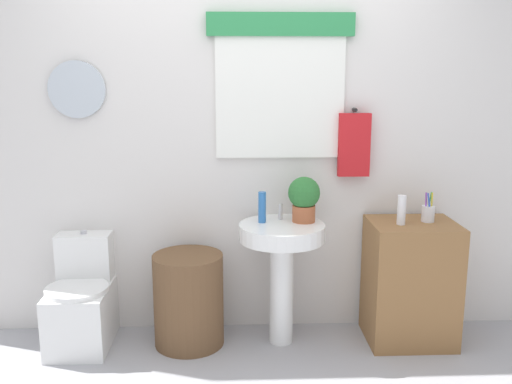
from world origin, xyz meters
TOP-DOWN VIEW (x-y plane):
  - back_wall at (0.00, 1.15)m, footprint 4.40×0.18m
  - toilet at (-1.01, 0.88)m, footprint 0.38×0.51m
  - laundry_hamper at (-0.34, 0.85)m, footprint 0.44×0.44m
  - pedestal_sink at (0.24, 0.85)m, footprint 0.53×0.53m
  - faucet at (0.24, 0.97)m, footprint 0.03×0.03m
  - wooden_cabinet at (1.06, 0.85)m, footprint 0.53×0.44m
  - soap_bottle at (0.12, 0.90)m, footprint 0.05×0.05m
  - potted_plant at (0.38, 0.91)m, footprint 0.20×0.20m
  - lotion_bottle at (0.97, 0.81)m, footprint 0.05×0.05m
  - toothbrush_cup at (1.15, 0.87)m, footprint 0.08×0.08m

SIDE VIEW (x-z plane):
  - toilet at x=-1.01m, z-range -0.08..0.62m
  - laundry_hamper at x=-0.34m, z-range 0.00..0.59m
  - wooden_cabinet at x=1.06m, z-range 0.00..0.78m
  - pedestal_sink at x=0.24m, z-range 0.20..0.98m
  - faucet at x=0.24m, z-range 0.78..0.88m
  - toothbrush_cup at x=1.15m, z-range 0.74..0.93m
  - lotion_bottle at x=0.97m, z-range 0.78..0.96m
  - soap_bottle at x=0.12m, z-range 0.78..0.97m
  - potted_plant at x=0.38m, z-range 0.79..1.07m
  - back_wall at x=0.00m, z-range 0.01..2.61m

